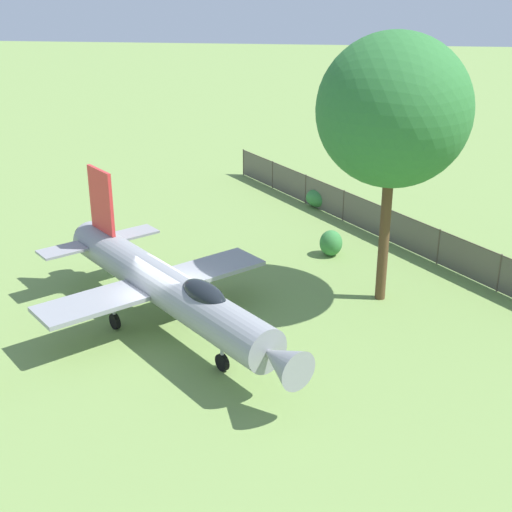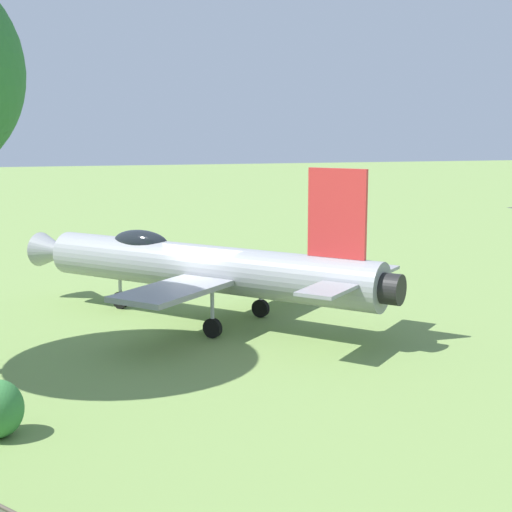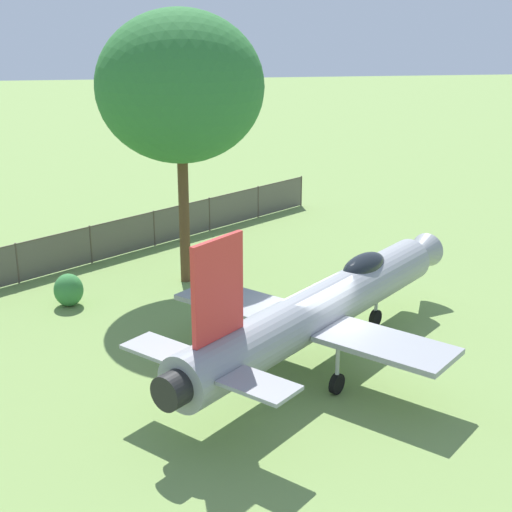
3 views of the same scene
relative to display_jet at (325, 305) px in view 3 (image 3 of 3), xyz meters
The scene contains 5 objects.
ground_plane 1.87m from the display_jet, 134.31° to the left, with size 200.00×200.00×0.00m, color #75934C.
display_jet is the anchor object (origin of this frame).
shade_tree 10.39m from the display_jet, 26.17° to the left, with size 5.70×6.25×10.42m.
perimeter_fence 13.11m from the display_jet, 43.72° to the left, with size 19.04×24.35×1.66m.
shrub_near_fence 10.06m from the display_jet, 55.06° to the left, with size 1.05×1.06×1.21m.
Camera 3 is at (-20.29, 4.77, 10.33)m, focal length 52.69 mm.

